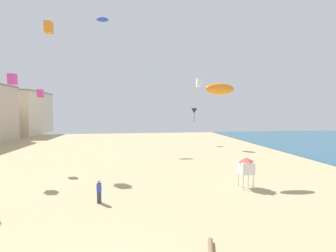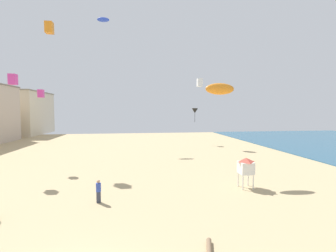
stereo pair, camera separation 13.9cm
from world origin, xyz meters
name	(u,v)px [view 2 (the right image)]	position (x,y,z in m)	size (l,w,h in m)	color
boardwalk_hotel_far	(19,113)	(-29.23, 61.40, 5.87)	(12.76, 17.46, 11.73)	beige
kite_flyer	(99,190)	(-0.16, 8.73, 0.92)	(0.34, 0.34, 1.64)	#383D4C
lifeguard_stand	(246,166)	(11.56, 10.35, 1.84)	(1.10, 1.10, 2.55)	white
driftwood_log	(209,249)	(5.77, 2.14, 0.12)	(0.24, 0.24, 1.52)	#7A6047
kite_white_box	(200,83)	(13.89, 33.36, 11.53)	(0.90, 0.90, 1.42)	white
kite_black_delta	(195,111)	(13.82, 36.38, 6.47)	(1.19, 1.19, 2.70)	black
kite_magenta_box	(13,79)	(-9.40, 17.06, 9.53)	(0.66, 0.66, 1.03)	#DB3D9E
kite_magenta_box_2	(41,94)	(-8.08, 20.28, 8.40)	(0.57, 0.57, 0.89)	#DB3D9E
kite_blue_parafoil	(103,20)	(-3.14, 36.04, 22.67)	(2.13, 0.59, 0.83)	blue
kite_orange_box	(49,28)	(-7.50, 21.84, 16.19)	(0.83, 0.83, 1.31)	orange
kite_orange_parafoil	(220,89)	(10.46, 13.77, 8.55)	(2.83, 0.79, 1.10)	orange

